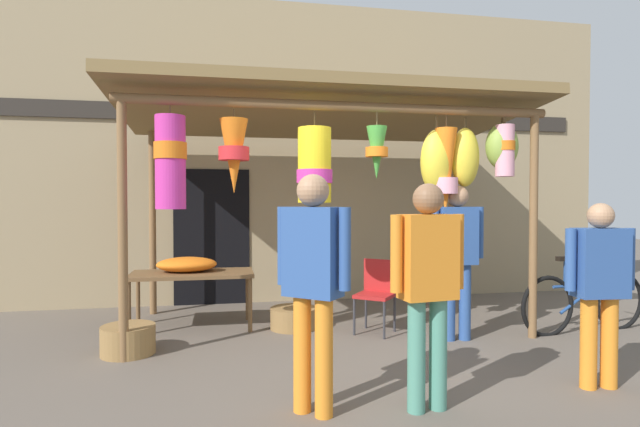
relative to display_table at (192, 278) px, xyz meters
name	(u,v)px	position (x,y,z in m)	size (l,w,h in m)	color
ground_plane	(352,348)	(1.69, -1.14, -0.61)	(30.00, 30.00, 0.00)	#60564C
shop_facade	(309,154)	(1.68, 1.53, 1.66)	(9.71, 0.29, 4.54)	#9E8966
market_stall_canopy	(334,128)	(1.65, -0.38, 1.79)	(4.84, 2.55, 2.80)	brown
display_table	(192,278)	(0.00, 0.00, 0.00)	(1.44, 0.72, 0.68)	brown
flower_heap_on_table	(188,264)	(-0.05, 0.05, 0.16)	(0.71, 0.50, 0.18)	orange
folding_chair	(377,289)	(2.13, -0.58, -0.11)	(0.56, 0.56, 0.84)	#AD1E1E
wicker_basket_by_table	(294,318)	(1.19, -0.24, -0.48)	(0.56, 0.56, 0.25)	olive
wicker_basket_spare	(128,340)	(-0.57, -0.92, -0.47)	(0.53, 0.53, 0.29)	olive
parked_bicycle	(584,302)	(4.50, -1.05, -0.26)	(1.75, 0.44, 0.92)	black
vendor_in_orange	(428,277)	(1.83, -2.76, 0.37)	(0.59, 0.27, 1.66)	#4C8E7A
customer_foreground	(600,280)	(3.39, -2.61, 0.28)	(0.59, 0.25, 1.52)	orange
shopper_by_bananas	(313,272)	(1.00, -2.66, 0.41)	(0.47, 0.43, 1.72)	orange
passerby_at_right	(457,249)	(2.89, -1.08, 0.40)	(0.59, 0.24, 1.70)	#2D5193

